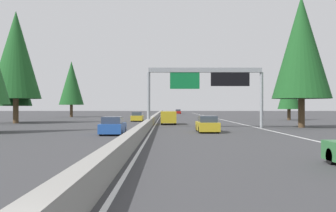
{
  "coord_description": "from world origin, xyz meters",
  "views": [
    {
      "loc": [
        -3.11,
        -1.62,
        2.26
      ],
      "look_at": [
        59.26,
        -1.91,
        2.41
      ],
      "focal_mm": 42.3,
      "sensor_mm": 36.0,
      "label": 1
    }
  ],
  "objects_px": {
    "sign_gantry_overhead": "(207,80)",
    "conifer_left_near": "(16,55)",
    "oncoming_near": "(113,126)",
    "conifer_right_mid": "(289,89)",
    "oncoming_far": "(137,117)",
    "sedan_mid_left": "(207,125)",
    "conifer_left_mid": "(15,77)",
    "minivan_far_center": "(168,117)",
    "conifer_left_far": "(71,83)",
    "conifer_right_near": "(301,47)",
    "sedan_mid_center": "(178,112)"
  },
  "relations": [
    {
      "from": "oncoming_near",
      "to": "conifer_left_near",
      "type": "xyz_separation_m",
      "value": [
        21.85,
        16.29,
        8.75
      ]
    },
    {
      "from": "minivan_far_center",
      "to": "sedan_mid_center",
      "type": "distance_m",
      "value": 76.74
    },
    {
      "from": "sedan_mid_left",
      "to": "conifer_right_near",
      "type": "height_order",
      "value": "conifer_right_near"
    },
    {
      "from": "conifer_right_mid",
      "to": "conifer_left_far",
      "type": "height_order",
      "value": "conifer_left_far"
    },
    {
      "from": "oncoming_near",
      "to": "conifer_right_mid",
      "type": "height_order",
      "value": "conifer_right_mid"
    },
    {
      "from": "conifer_right_near",
      "to": "minivan_far_center",
      "type": "bearing_deg",
      "value": 61.41
    },
    {
      "from": "conifer_left_near",
      "to": "conifer_left_mid",
      "type": "distance_m",
      "value": 4.85
    },
    {
      "from": "sign_gantry_overhead",
      "to": "minivan_far_center",
      "type": "xyz_separation_m",
      "value": [
        8.14,
        4.12,
        -4.24
      ]
    },
    {
      "from": "conifer_left_far",
      "to": "oncoming_far",
      "type": "bearing_deg",
      "value": -147.64
    },
    {
      "from": "oncoming_far",
      "to": "conifer_right_mid",
      "type": "relative_size",
      "value": 0.51
    },
    {
      "from": "minivan_far_center",
      "to": "conifer_left_near",
      "type": "bearing_deg",
      "value": 81.16
    },
    {
      "from": "conifer_left_far",
      "to": "conifer_right_mid",
      "type": "bearing_deg",
      "value": -116.48
    },
    {
      "from": "sedan_mid_center",
      "to": "conifer_left_mid",
      "type": "xyz_separation_m",
      "value": [
        -69.71,
        26.01,
        5.97
      ]
    },
    {
      "from": "conifer_right_near",
      "to": "conifer_right_mid",
      "type": "relative_size",
      "value": 1.67
    },
    {
      "from": "sign_gantry_overhead",
      "to": "conifer_right_near",
      "type": "xyz_separation_m",
      "value": [
        0.22,
        -10.41,
        3.61
      ]
    },
    {
      "from": "sedan_mid_center",
      "to": "oncoming_near",
      "type": "height_order",
      "value": "same"
    },
    {
      "from": "oncoming_near",
      "to": "conifer_right_mid",
      "type": "distance_m",
      "value": 43.46
    },
    {
      "from": "conifer_left_far",
      "to": "sedan_mid_center",
      "type": "bearing_deg",
      "value": -32.57
    },
    {
      "from": "oncoming_near",
      "to": "conifer_right_mid",
      "type": "bearing_deg",
      "value": 143.99
    },
    {
      "from": "sedan_mid_center",
      "to": "conifer_right_mid",
      "type": "bearing_deg",
      "value": -164.1
    },
    {
      "from": "minivan_far_center",
      "to": "conifer_right_mid",
      "type": "bearing_deg",
      "value": -51.71
    },
    {
      "from": "minivan_far_center",
      "to": "oncoming_near",
      "type": "distance_m",
      "value": 19.17
    },
    {
      "from": "sedan_mid_left",
      "to": "oncoming_near",
      "type": "bearing_deg",
      "value": 109.12
    },
    {
      "from": "sedan_mid_left",
      "to": "conifer_left_mid",
      "type": "xyz_separation_m",
      "value": [
        22.74,
        25.86,
        5.97
      ]
    },
    {
      "from": "oncoming_near",
      "to": "conifer_right_near",
      "type": "height_order",
      "value": "conifer_right_near"
    },
    {
      "from": "sign_gantry_overhead",
      "to": "oncoming_far",
      "type": "distance_m",
      "value": 21.67
    },
    {
      "from": "oncoming_near",
      "to": "conifer_left_far",
      "type": "distance_m",
      "value": 58.89
    },
    {
      "from": "sign_gantry_overhead",
      "to": "sedan_mid_left",
      "type": "relative_size",
      "value": 2.88
    },
    {
      "from": "conifer_right_mid",
      "to": "conifer_left_mid",
      "type": "bearing_deg",
      "value": 102.3
    },
    {
      "from": "sign_gantry_overhead",
      "to": "conifer_left_near",
      "type": "relative_size",
      "value": 0.82
    },
    {
      "from": "sign_gantry_overhead",
      "to": "conifer_right_near",
      "type": "distance_m",
      "value": 11.02
    },
    {
      "from": "sedan_mid_left",
      "to": "minivan_far_center",
      "type": "relative_size",
      "value": 0.88
    },
    {
      "from": "minivan_far_center",
      "to": "conifer_left_far",
      "type": "xyz_separation_m",
      "value": [
        37.41,
        21.52,
        6.64
      ]
    },
    {
      "from": "sedan_mid_center",
      "to": "oncoming_near",
      "type": "distance_m",
      "value": 95.6
    },
    {
      "from": "minivan_far_center",
      "to": "sedan_mid_left",
      "type": "bearing_deg",
      "value": -167.87
    },
    {
      "from": "oncoming_near",
      "to": "conifer_left_far",
      "type": "xyz_separation_m",
      "value": [
        56.0,
        16.84,
        6.91
      ]
    },
    {
      "from": "oncoming_far",
      "to": "conifer_right_near",
      "type": "height_order",
      "value": "conifer_right_near"
    },
    {
      "from": "sign_gantry_overhead",
      "to": "conifer_left_near",
      "type": "bearing_deg",
      "value": 65.55
    },
    {
      "from": "sedan_mid_center",
      "to": "oncoming_far",
      "type": "xyz_separation_m",
      "value": [
        -65.58,
        8.38,
        0.0
      ]
    },
    {
      "from": "conifer_left_far",
      "to": "sedan_mid_left",
      "type": "bearing_deg",
      "value": -154.91
    },
    {
      "from": "oncoming_far",
      "to": "conifer_right_near",
      "type": "xyz_separation_m",
      "value": [
        -18.99,
        -19.36,
        8.12
      ]
    },
    {
      "from": "sign_gantry_overhead",
      "to": "conifer_left_far",
      "type": "relative_size",
      "value": 1.02
    },
    {
      "from": "sedan_mid_left",
      "to": "conifer_left_mid",
      "type": "distance_m",
      "value": 34.95
    },
    {
      "from": "sedan_mid_left",
      "to": "conifer_left_mid",
      "type": "relative_size",
      "value": 0.4
    },
    {
      "from": "sedan_mid_center",
      "to": "conifer_right_near",
      "type": "height_order",
      "value": "conifer_right_near"
    },
    {
      "from": "conifer_right_near",
      "to": "conifer_left_mid",
      "type": "height_order",
      "value": "conifer_right_near"
    },
    {
      "from": "sign_gantry_overhead",
      "to": "conifer_left_near",
      "type": "height_order",
      "value": "conifer_left_near"
    },
    {
      "from": "conifer_left_near",
      "to": "minivan_far_center",
      "type": "bearing_deg",
      "value": -98.84
    },
    {
      "from": "sign_gantry_overhead",
      "to": "conifer_left_mid",
      "type": "relative_size",
      "value": 1.16
    },
    {
      "from": "conifer_right_near",
      "to": "sedan_mid_left",
      "type": "bearing_deg",
      "value": 125.25
    }
  ]
}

